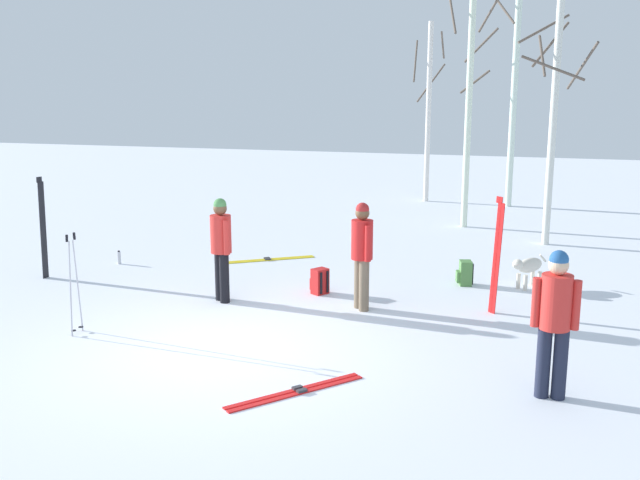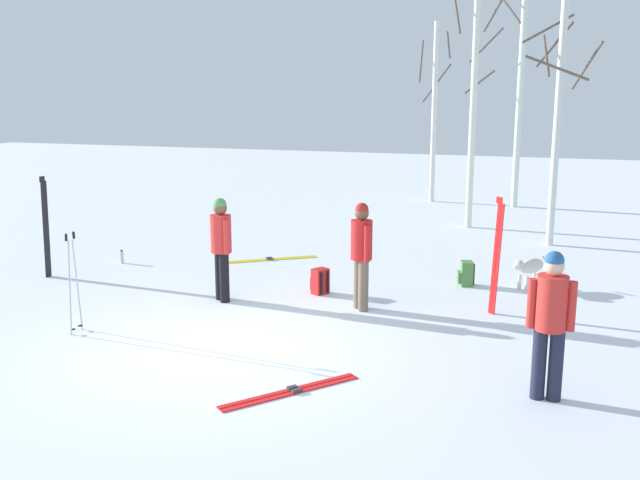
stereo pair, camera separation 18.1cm
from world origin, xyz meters
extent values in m
plane|color=white|center=(0.00, 0.00, 0.00)|extent=(60.00, 60.00, 0.00)
cylinder|color=black|center=(-0.91, 2.03, 0.41)|extent=(0.16, 0.16, 0.82)
cylinder|color=black|center=(-1.05, 2.14, 0.41)|extent=(0.16, 0.16, 0.82)
cylinder|color=red|center=(-0.98, 2.08, 1.13)|extent=(0.34, 0.34, 0.62)
sphere|color=brown|center=(-0.98, 2.08, 1.55)|extent=(0.22, 0.22, 0.22)
sphere|color=#4C8C4C|center=(-0.98, 2.08, 1.61)|extent=(0.21, 0.21, 0.21)
cylinder|color=red|center=(-0.82, 1.95, 1.11)|extent=(0.10, 0.10, 0.56)
cylinder|color=red|center=(-1.14, 2.22, 1.11)|extent=(0.10, 0.10, 0.56)
cylinder|color=#72604C|center=(1.26, 2.42, 0.41)|extent=(0.16, 0.16, 0.82)
cylinder|color=#72604C|center=(1.37, 2.29, 0.41)|extent=(0.16, 0.16, 0.82)
cylinder|color=red|center=(1.31, 2.35, 1.13)|extent=(0.34, 0.34, 0.62)
sphere|color=brown|center=(1.31, 2.35, 1.55)|extent=(0.22, 0.22, 0.22)
sphere|color=#B22626|center=(1.31, 2.35, 1.61)|extent=(0.21, 0.21, 0.21)
cylinder|color=red|center=(1.18, 2.51, 1.11)|extent=(0.10, 0.10, 0.56)
cylinder|color=red|center=(1.45, 2.19, 1.11)|extent=(0.10, 0.10, 0.56)
cylinder|color=#1E2338|center=(4.10, -0.23, 0.41)|extent=(0.16, 0.16, 0.82)
cylinder|color=#1E2338|center=(4.28, -0.22, 0.41)|extent=(0.16, 0.16, 0.82)
cylinder|color=red|center=(4.19, -0.22, 1.13)|extent=(0.34, 0.34, 0.62)
sphere|color=beige|center=(4.19, -0.22, 1.55)|extent=(0.22, 0.22, 0.22)
sphere|color=#265999|center=(4.19, -0.22, 1.61)|extent=(0.21, 0.21, 0.21)
cylinder|color=red|center=(3.98, -0.23, 1.11)|extent=(0.10, 0.10, 0.56)
cylinder|color=red|center=(4.40, -0.22, 1.11)|extent=(0.10, 0.10, 0.56)
ellipsoid|color=beige|center=(3.81, 4.45, 0.41)|extent=(0.53, 0.61, 0.26)
sphere|color=beige|center=(3.62, 4.18, 0.48)|extent=(0.18, 0.18, 0.18)
ellipsoid|color=beige|center=(3.58, 4.13, 0.46)|extent=(0.11, 0.12, 0.06)
cylinder|color=beige|center=(4.02, 4.74, 0.49)|extent=(0.14, 0.18, 0.17)
cylinder|color=beige|center=(3.76, 4.25, 0.14)|extent=(0.07, 0.07, 0.28)
cylinder|color=beige|center=(3.64, 4.34, 0.14)|extent=(0.07, 0.07, 0.28)
cylinder|color=beige|center=(3.99, 4.57, 0.14)|extent=(0.07, 0.07, 0.28)
cylinder|color=beige|center=(3.87, 4.66, 0.14)|extent=(0.07, 0.07, 0.28)
cube|color=red|center=(3.32, 2.77, 0.88)|extent=(0.14, 0.12, 1.76)
cube|color=red|center=(3.32, 2.77, 1.79)|extent=(0.06, 0.05, 0.10)
cube|color=red|center=(3.37, 2.73, 0.88)|extent=(0.14, 0.12, 1.76)
cube|color=red|center=(3.37, 2.73, 1.79)|extent=(0.06, 0.05, 0.10)
cube|color=black|center=(-4.74, 2.43, 0.89)|extent=(0.03, 0.12, 1.79)
cube|color=black|center=(-4.74, 2.43, 1.83)|extent=(0.02, 0.06, 0.10)
cube|color=black|center=(-4.74, 2.49, 0.89)|extent=(0.03, 0.12, 1.79)
cube|color=black|center=(-4.74, 2.49, 1.83)|extent=(0.02, 0.06, 0.10)
cube|color=red|center=(1.43, -1.01, 0.01)|extent=(1.19, 1.42, 0.02)
cube|color=#333338|center=(1.47, -0.97, 0.03)|extent=(0.12, 0.13, 0.03)
cube|color=red|center=(1.36, -0.95, 0.01)|extent=(1.19, 1.42, 0.02)
cube|color=#333338|center=(1.39, -0.91, 0.03)|extent=(0.12, 0.13, 0.03)
cube|color=yellow|center=(-1.34, 5.06, 0.01)|extent=(1.56, 1.15, 0.02)
cube|color=#333338|center=(-1.38, 5.03, 0.03)|extent=(0.13, 0.12, 0.03)
cube|color=yellow|center=(-1.28, 4.98, 0.01)|extent=(1.56, 1.15, 0.02)
cube|color=#333338|center=(-1.32, 4.95, 0.03)|extent=(0.13, 0.12, 0.03)
cylinder|color=#B2B2BC|center=(-2.27, 0.07, 0.68)|extent=(0.02, 0.10, 1.36)
cylinder|color=black|center=(-2.27, 0.07, 1.41)|extent=(0.04, 0.04, 0.10)
cylinder|color=black|center=(-2.27, 0.07, 0.07)|extent=(0.07, 0.07, 0.01)
cylinder|color=#B2B2BC|center=(-2.27, -0.09, 0.68)|extent=(0.02, 0.10, 1.36)
cylinder|color=black|center=(-2.27, -0.09, 1.41)|extent=(0.04, 0.04, 0.10)
cylinder|color=black|center=(-2.27, -0.09, 0.07)|extent=(0.07, 0.07, 0.01)
cube|color=#4C7F3F|center=(2.72, 4.31, 0.22)|extent=(0.26, 0.30, 0.44)
cube|color=#4C7F3F|center=(2.60, 4.27, 0.15)|extent=(0.11, 0.20, 0.20)
cube|color=black|center=(2.82, 4.41, 0.22)|extent=(0.03, 0.04, 0.37)
cube|color=black|center=(2.85, 4.27, 0.22)|extent=(0.03, 0.04, 0.37)
cube|color=red|center=(0.42, 2.99, 0.22)|extent=(0.31, 0.33, 0.44)
cube|color=red|center=(0.31, 3.06, 0.15)|extent=(0.15, 0.20, 0.20)
cube|color=black|center=(0.56, 2.99, 0.22)|extent=(0.04, 0.04, 0.37)
cube|color=black|center=(0.48, 2.87, 0.22)|extent=(0.04, 0.04, 0.37)
cylinder|color=silver|center=(-4.05, 3.78, 0.12)|extent=(0.07, 0.07, 0.25)
cylinder|color=black|center=(-4.05, 3.78, 0.26)|extent=(0.04, 0.04, 0.02)
cylinder|color=silver|center=(0.43, 13.81, 2.70)|extent=(0.16, 0.16, 5.40)
cylinder|color=brown|center=(0.00, 13.77, 4.26)|extent=(0.15, 0.92, 1.26)
cylinder|color=brown|center=(0.79, 13.82, 4.71)|extent=(0.07, 0.77, 0.75)
cylinder|color=brown|center=(0.41, 14.22, 3.60)|extent=(0.86, 0.10, 1.17)
cylinder|color=silver|center=(2.06, 9.87, 3.00)|extent=(0.16, 0.16, 6.00)
cylinder|color=brown|center=(1.60, 9.72, 5.19)|extent=(0.37, 0.97, 1.00)
cylinder|color=brown|center=(2.43, 10.14, 5.22)|extent=(0.61, 0.82, 0.85)
cylinder|color=brown|center=(2.14, 10.22, 3.60)|extent=(0.75, 0.24, 0.58)
cylinder|color=brown|center=(2.25, 10.27, 4.47)|extent=(0.86, 0.46, 0.81)
cylinder|color=silver|center=(2.94, 13.55, 3.54)|extent=(0.19, 0.19, 7.09)
cylinder|color=brown|center=(2.57, 13.26, 5.59)|extent=(0.67, 0.80, 0.82)
cylinder|color=silver|center=(4.05, 8.32, 2.87)|extent=(0.16, 0.16, 5.73)
cylinder|color=brown|center=(3.97, 7.68, 3.85)|extent=(1.30, 0.22, 0.55)
cylinder|color=brown|center=(3.74, 8.23, 4.13)|extent=(0.23, 0.69, 0.90)
cylinder|color=brown|center=(3.73, 8.83, 4.73)|extent=(1.07, 0.71, 0.66)
cylinder|color=brown|center=(3.89, 8.67, 4.38)|extent=(0.76, 0.40, 0.98)
cylinder|color=brown|center=(4.57, 8.58, 3.91)|extent=(0.58, 1.10, 0.98)
camera|label=1|loc=(4.01, -8.23, 3.43)|focal=40.16mm
camera|label=2|loc=(4.18, -8.18, 3.43)|focal=40.16mm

